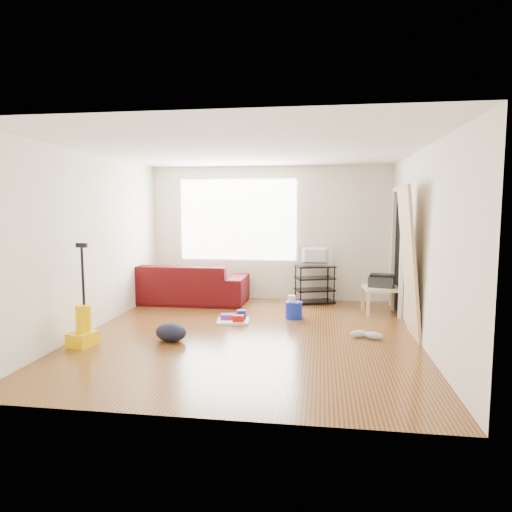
# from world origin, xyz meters

# --- Properties ---
(room) EXTENTS (4.51, 5.01, 2.51)m
(room) POSITION_xyz_m (0.07, 0.15, 1.25)
(room) COLOR #50260C
(room) RESTS_ON ground
(sofa) EXTENTS (2.47, 0.96, 0.72)m
(sofa) POSITION_xyz_m (-1.60, 1.95, 0.00)
(sofa) COLOR black
(sofa) RESTS_ON ground
(tv_stand) EXTENTS (0.78, 0.60, 0.69)m
(tv_stand) POSITION_xyz_m (0.86, 2.22, 0.35)
(tv_stand) COLOR black
(tv_stand) RESTS_ON ground
(tv) EXTENTS (0.62, 0.08, 0.36)m
(tv) POSITION_xyz_m (0.86, 2.22, 0.87)
(tv) COLOR black
(tv) RESTS_ON tv_stand
(side_table) EXTENTS (0.59, 0.59, 0.45)m
(side_table) POSITION_xyz_m (1.95, 1.55, 0.38)
(side_table) COLOR tan
(side_table) RESTS_ON ground
(printer) EXTENTS (0.45, 0.38, 0.21)m
(printer) POSITION_xyz_m (1.95, 1.55, 0.55)
(printer) COLOR black
(printer) RESTS_ON side_table
(bucket) EXTENTS (0.31, 0.31, 0.26)m
(bucket) POSITION_xyz_m (0.56, 1.02, 0.00)
(bucket) COLOR #0E22AB
(bucket) RESTS_ON ground
(toilet_paper) EXTENTS (0.12, 0.12, 0.11)m
(toilet_paper) POSITION_xyz_m (0.53, 1.00, 0.19)
(toilet_paper) COLOR silver
(toilet_paper) RESTS_ON bucket
(cleaning_tray) EXTENTS (0.52, 0.44, 0.17)m
(cleaning_tray) POSITION_xyz_m (-0.33, 0.65, 0.05)
(cleaning_tray) COLOR silver
(cleaning_tray) RESTS_ON ground
(backpack) EXTENTS (0.51, 0.46, 0.23)m
(backpack) POSITION_xyz_m (-0.96, -0.43, 0.00)
(backpack) COLOR black
(backpack) RESTS_ON ground
(sneakers) EXTENTS (0.45, 0.23, 0.10)m
(sneakers) POSITION_xyz_m (1.58, 0.06, 0.05)
(sneakers) COLOR #B5B6C7
(sneakers) RESTS_ON ground
(vacuum) EXTENTS (0.33, 0.36, 1.30)m
(vacuum) POSITION_xyz_m (-2.00, -0.76, 0.24)
(vacuum) COLOR #FFC500
(vacuum) RESTS_ON ground
(door_panel) EXTENTS (0.25, 0.82, 2.03)m
(door_panel) POSITION_xyz_m (2.13, 0.24, 0.00)
(door_panel) COLOR tan
(door_panel) RESTS_ON ground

